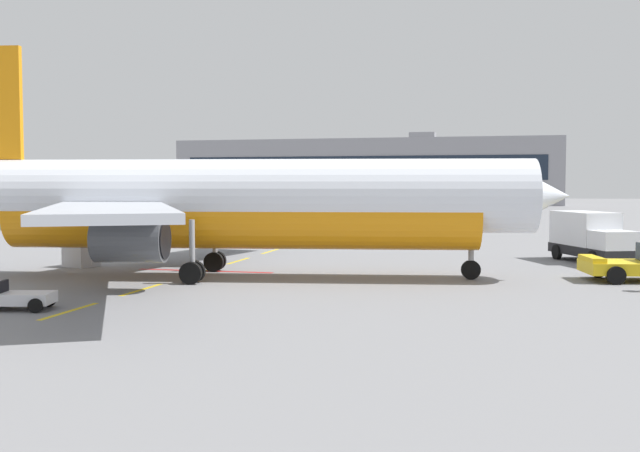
% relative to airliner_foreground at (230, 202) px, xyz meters
% --- Properties ---
extents(ground, '(400.00, 400.00, 0.00)m').
position_rel_airliner_foreground_xyz_m(ground, '(19.59, 20.28, -3.95)').
color(ground, slate).
extents(apron_paint_markings, '(8.00, 96.38, 0.01)m').
position_rel_airliner_foreground_xyz_m(apron_paint_markings, '(-2.41, 17.83, -3.95)').
color(apron_paint_markings, yellow).
rests_on(apron_paint_markings, ground).
extents(airliner_foreground, '(34.76, 34.19, 12.20)m').
position_rel_airliner_foreground_xyz_m(airliner_foreground, '(0.00, 0.00, 0.00)').
color(airliner_foreground, silver).
rests_on(airliner_foreground, ground).
extents(catering_truck, '(4.93, 7.38, 3.14)m').
position_rel_airliner_foreground_xyz_m(catering_truck, '(19.29, 12.22, -2.30)').
color(catering_truck, black).
rests_on(catering_truck, ground).
extents(uld_cargo_container, '(1.95, 1.93, 1.60)m').
position_rel_airliner_foreground_xyz_m(uld_cargo_container, '(-10.37, 2.63, -3.15)').
color(uld_cargo_container, '#B7BCC6').
rests_on(uld_cargo_container, ground).
extents(terminal_satellite, '(91.29, 18.36, 17.04)m').
position_rel_airliner_foreground_xyz_m(terminal_satellite, '(-17.76, 142.33, 3.79)').
color(terminal_satellite, gray).
rests_on(terminal_satellite, ground).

